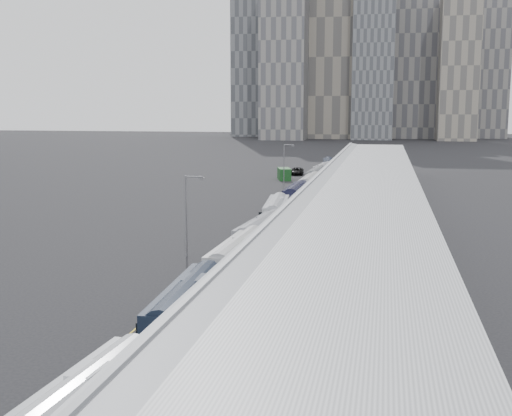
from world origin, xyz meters
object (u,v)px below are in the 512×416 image
(bus_5, at_px, (297,198))
(suv, at_px, (297,171))
(bus_7, at_px, (317,179))
(bus_2, at_px, (238,263))
(bus_1, at_px, (188,313))
(bus_6, at_px, (311,188))
(street_lamp_far, at_px, (285,163))
(street_lamp_near, at_px, (188,210))
(shipping_container, at_px, (284,174))
(bus_3, at_px, (262,238))
(bus_8, at_px, (324,173))
(bus_4, at_px, (277,215))
(bus_9, at_px, (329,168))

(bus_5, distance_m, suv, 50.34)
(bus_7, bearing_deg, bus_2, -87.90)
(bus_1, bearing_deg, bus_6, 87.20)
(bus_6, distance_m, street_lamp_far, 12.97)
(street_lamp_far, bearing_deg, street_lamp_near, -90.88)
(bus_1, bearing_deg, bus_5, 87.93)
(bus_1, distance_m, bus_2, 14.34)
(street_lamp_far, bearing_deg, shipping_container, 99.44)
(bus_3, xyz_separation_m, bus_5, (-0.58, 31.39, -0.01))
(bus_8, height_order, street_lamp_far, street_lamp_far)
(street_lamp_near, xyz_separation_m, street_lamp_far, (0.90, 58.46, 0.03))
(bus_1, xyz_separation_m, bus_2, (0.18, 14.34, 0.04))
(bus_8, distance_m, street_lamp_near, 76.12)
(bus_1, distance_m, bus_5, 57.45)
(bus_5, xyz_separation_m, street_lamp_far, (-5.47, 23.41, 3.37))
(bus_4, height_order, bus_7, bus_7)
(bus_2, distance_m, bus_6, 55.64)
(bus_1, relative_size, bus_6, 0.97)
(bus_8, xyz_separation_m, street_lamp_far, (-5.84, -17.29, 3.41))
(bus_3, distance_m, street_lamp_near, 8.53)
(bus_8, bearing_deg, shipping_container, -160.10)
(bus_7, distance_m, shipping_container, 13.76)
(bus_9, relative_size, shipping_container, 2.35)
(street_lamp_far, bearing_deg, bus_3, -83.70)
(bus_7, distance_m, street_lamp_far, 7.78)
(bus_8, bearing_deg, bus_5, -85.02)
(bus_4, xyz_separation_m, suv, (-6.48, 66.72, -0.72))
(suv, bearing_deg, bus_2, -89.48)
(bus_3, bearing_deg, shipping_container, 101.91)
(bus_4, distance_m, bus_7, 44.36)
(bus_4, bearing_deg, street_lamp_far, 92.00)
(bus_1, relative_size, shipping_container, 2.35)
(bus_1, height_order, suv, bus_1)
(bus_6, height_order, shipping_container, bus_6)
(bus_2, relative_size, bus_5, 1.04)
(bus_2, xyz_separation_m, bus_3, (-0.17, 11.72, -0.05))
(street_lamp_near, relative_size, shipping_container, 1.54)
(street_lamp_near, bearing_deg, bus_3, 27.78)
(bus_4, bearing_deg, bus_9, 84.16)
(bus_6, bearing_deg, bus_7, 92.80)
(bus_4, xyz_separation_m, bus_9, (0.58, 69.14, -0.01))
(bus_2, bearing_deg, shipping_container, 97.71)
(bus_1, relative_size, bus_9, 1.00)
(bus_1, xyz_separation_m, bus_8, (-0.20, 98.15, -0.06))
(bus_8, bearing_deg, bus_6, -83.69)
(bus_3, height_order, street_lamp_near, street_lamp_near)
(bus_2, height_order, shipping_container, bus_2)
(bus_5, relative_size, street_lamp_near, 1.49)
(street_lamp_far, relative_size, suv, 1.39)
(bus_7, height_order, bus_9, bus_7)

